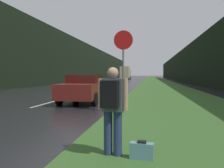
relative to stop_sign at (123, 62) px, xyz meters
name	(u,v)px	position (x,y,z in m)	size (l,w,h in m)	color
grass_verge	(158,83)	(2.40, 33.24, -1.94)	(6.00, 240.00, 0.02)	#386028
lane_stripe_b	(45,104)	(-4.20, 2.22, -1.94)	(0.12, 3.00, 0.01)	silver
lane_stripe_c	(84,93)	(-4.20, 9.22, -1.94)	(0.12, 3.00, 0.01)	silver
lane_stripe_d	(102,88)	(-4.20, 16.22, -1.94)	(0.12, 3.00, 0.01)	silver
treeline_far_side	(84,63)	(-13.79, 43.24, 2.22)	(2.00, 140.00, 8.33)	black
treeline_near_side	(186,66)	(8.40, 43.24, 1.36)	(2.00, 140.00, 6.60)	black
stop_sign	(123,62)	(0.00, 0.00, 0.00)	(0.73, 0.07, 3.14)	slate
hitchhiker_with_backpack	(112,105)	(0.35, -4.83, -1.02)	(0.55, 0.43, 1.60)	navy
suitcase	(142,151)	(0.88, -4.91, -1.79)	(0.42, 0.20, 0.34)	#6093A8
car_passing_near	(84,88)	(-2.40, 3.04, -1.20)	(1.92, 4.07, 1.45)	maroon
delivery_truck	(125,73)	(-6.00, 58.21, -0.01)	(2.57, 7.35, 3.71)	#6E684F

